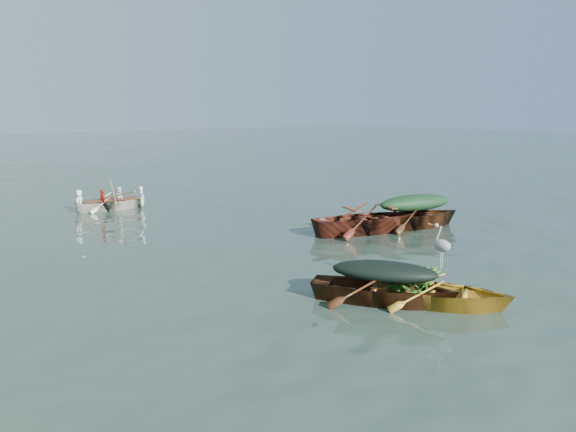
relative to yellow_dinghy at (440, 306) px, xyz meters
name	(u,v)px	position (x,y,z in m)	size (l,w,h in m)	color
ground	(362,242)	(2.59, 4.50, 0.00)	(140.00, 140.00, 0.00)	#304338
yellow_dinghy	(440,306)	(0.00, 0.00, 0.00)	(1.44, 3.33, 0.91)	#C37226
dark_covered_boat	(383,303)	(-0.71, 0.83, 0.00)	(1.39, 3.74, 0.94)	#4A2A11
green_tarp_boat	(414,228)	(5.29, 4.77, 0.00)	(1.45, 4.65, 1.10)	#522E13
open_wooden_boat	(369,232)	(3.68, 5.21, 0.00)	(1.58, 5.07, 1.23)	#5E2917
rowed_boat	(112,210)	(-0.85, 13.90, 0.00)	(1.08, 3.60, 0.82)	silver
dark_tarp_cover	(384,270)	(-0.71, 0.83, 0.67)	(0.76, 2.06, 0.40)	black
green_tarp_cover	(415,203)	(5.29, 4.77, 0.81)	(0.79, 2.55, 0.52)	black
thwart_benches	(370,212)	(3.68, 5.21, 0.63)	(0.95, 2.54, 0.04)	#573214
heron	(442,253)	(0.44, 0.34, 0.91)	(0.28, 0.40, 0.92)	#999CA2
dinghy_weeds	(413,265)	(-0.27, 0.48, 0.75)	(0.70, 0.90, 0.60)	#32711D
rowers	(111,189)	(-0.85, 13.90, 0.79)	(0.97, 2.52, 0.76)	white
oars	(111,198)	(-0.85, 13.90, 0.44)	(2.60, 0.60, 0.06)	#A97E40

